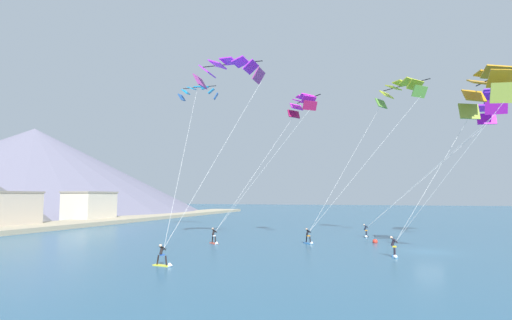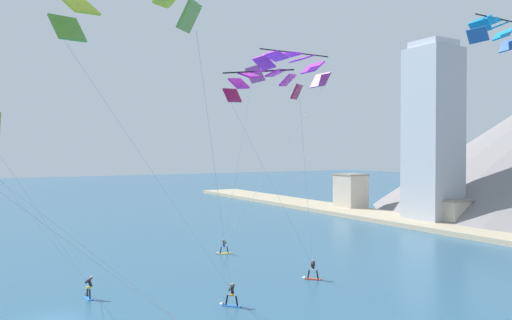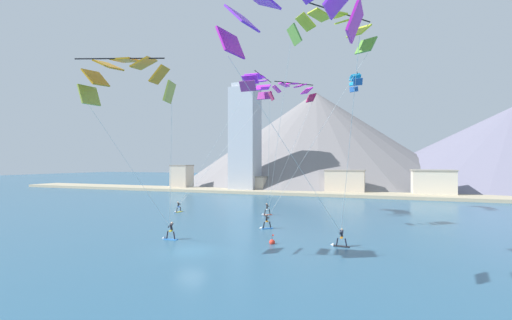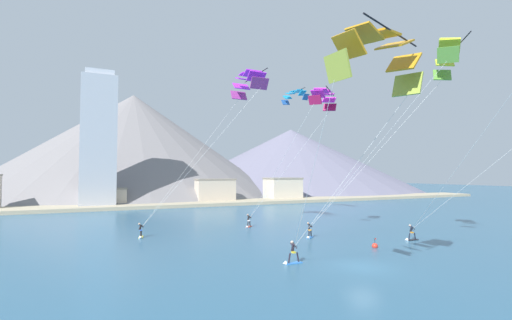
{
  "view_description": "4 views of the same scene",
  "coord_description": "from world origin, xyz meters",
  "px_view_note": "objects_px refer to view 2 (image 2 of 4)",
  "views": [
    {
      "loc": [
        -40.84,
        3.9,
        5.18
      ],
      "look_at": [
        2.23,
        17.59,
        9.27
      ],
      "focal_mm": 28.0,
      "sensor_mm": 36.0,
      "label": 1
    },
    {
      "loc": [
        35.67,
        -4.97,
        11.48
      ],
      "look_at": [
        -1.07,
        16.33,
        10.72
      ],
      "focal_mm": 35.0,
      "sensor_mm": 36.0,
      "label": 2
    },
    {
      "loc": [
        15.7,
        -26.25,
        7.76
      ],
      "look_at": [
        0.55,
        15.0,
        8.08
      ],
      "focal_mm": 24.0,
      "sensor_mm": 36.0,
      "label": 3
    },
    {
      "loc": [
        -18.28,
        -20.65,
        7.09
      ],
      "look_at": [
        -2.81,
        13.43,
        8.63
      ],
      "focal_mm": 24.0,
      "sensor_mm": 36.0,
      "label": 4
    }
  ],
  "objects_px": {
    "kitesurfer_near_lead": "(88,290)",
    "parafoil_kite_distant_high_outer": "(492,30)",
    "parafoil_kite_mid_center": "(289,66)",
    "kitesurfer_mid_center": "(222,250)",
    "parafoil_kite_far_right": "(263,83)",
    "parafoil_kite_far_left": "(124,1)",
    "kitesurfer_far_left": "(229,299)",
    "kitesurfer_far_right": "(311,273)"
  },
  "relations": [
    {
      "from": "kitesurfer_mid_center",
      "to": "parafoil_kite_distant_high_outer",
      "type": "relative_size",
      "value": 0.3
    },
    {
      "from": "kitesurfer_far_right",
      "to": "parafoil_kite_far_right",
      "type": "relative_size",
      "value": 0.11
    },
    {
      "from": "parafoil_kite_distant_high_outer",
      "to": "kitesurfer_far_left",
      "type": "bearing_deg",
      "value": -116.53
    },
    {
      "from": "parafoil_kite_far_left",
      "to": "parafoil_kite_far_right",
      "type": "relative_size",
      "value": 1.16
    },
    {
      "from": "parafoil_kite_mid_center",
      "to": "parafoil_kite_distant_high_outer",
      "type": "distance_m",
      "value": 16.35
    },
    {
      "from": "parafoil_kite_mid_center",
      "to": "parafoil_kite_far_right",
      "type": "xyz_separation_m",
      "value": [
        6.89,
        -6.77,
        -2.79
      ]
    },
    {
      "from": "kitesurfer_near_lead",
      "to": "kitesurfer_far_right",
      "type": "height_order",
      "value": "kitesurfer_near_lead"
    },
    {
      "from": "kitesurfer_far_right",
      "to": "parafoil_kite_distant_high_outer",
      "type": "height_order",
      "value": "parafoil_kite_distant_high_outer"
    },
    {
      "from": "kitesurfer_mid_center",
      "to": "kitesurfer_far_left",
      "type": "bearing_deg",
      "value": -24.66
    },
    {
      "from": "parafoil_kite_mid_center",
      "to": "kitesurfer_far_right",
      "type": "bearing_deg",
      "value": 66.27
    },
    {
      "from": "kitesurfer_mid_center",
      "to": "kitesurfer_far_right",
      "type": "bearing_deg",
      "value": 8.11
    },
    {
      "from": "parafoil_kite_mid_center",
      "to": "parafoil_kite_distant_high_outer",
      "type": "height_order",
      "value": "parafoil_kite_distant_high_outer"
    },
    {
      "from": "kitesurfer_far_left",
      "to": "parafoil_kite_far_right",
      "type": "distance_m",
      "value": 16.02
    },
    {
      "from": "parafoil_kite_mid_center",
      "to": "parafoil_kite_far_left",
      "type": "bearing_deg",
      "value": -54.14
    },
    {
      "from": "parafoil_kite_mid_center",
      "to": "parafoil_kite_far_right",
      "type": "height_order",
      "value": "parafoil_kite_mid_center"
    },
    {
      "from": "parafoil_kite_far_right",
      "to": "parafoil_kite_distant_high_outer",
      "type": "relative_size",
      "value": 2.62
    },
    {
      "from": "kitesurfer_mid_center",
      "to": "kitesurfer_far_left",
      "type": "xyz_separation_m",
      "value": [
        17.06,
        -7.83,
        0.05
      ]
    },
    {
      "from": "kitesurfer_mid_center",
      "to": "parafoil_kite_far_left",
      "type": "distance_m",
      "value": 36.62
    },
    {
      "from": "parafoil_kite_far_right",
      "to": "parafoil_kite_distant_high_outer",
      "type": "distance_m",
      "value": 18.28
    },
    {
      "from": "parafoil_kite_mid_center",
      "to": "parafoil_kite_distant_high_outer",
      "type": "xyz_separation_m",
      "value": [
        12.91,
        9.9,
        1.66
      ]
    },
    {
      "from": "kitesurfer_far_right",
      "to": "parafoil_kite_distant_high_outer",
      "type": "bearing_deg",
      "value": 33.65
    },
    {
      "from": "parafoil_kite_mid_center",
      "to": "kitesurfer_far_left",
      "type": "bearing_deg",
      "value": -63.34
    },
    {
      "from": "kitesurfer_far_right",
      "to": "parafoil_kite_mid_center",
      "type": "relative_size",
      "value": 0.1
    },
    {
      "from": "kitesurfer_far_right",
      "to": "parafoil_kite_far_right",
      "type": "height_order",
      "value": "parafoil_kite_far_right"
    },
    {
      "from": "kitesurfer_near_lead",
      "to": "parafoil_kite_far_left",
      "type": "distance_m",
      "value": 24.46
    },
    {
      "from": "parafoil_kite_far_left",
      "to": "parafoil_kite_distant_high_outer",
      "type": "distance_m",
      "value": 28.18
    },
    {
      "from": "kitesurfer_near_lead",
      "to": "parafoil_kite_far_left",
      "type": "xyz_separation_m",
      "value": [
        16.49,
        -1.63,
        17.99
      ]
    },
    {
      "from": "kitesurfer_far_left",
      "to": "parafoil_kite_far_left",
      "type": "height_order",
      "value": "parafoil_kite_far_left"
    },
    {
      "from": "parafoil_kite_distant_high_outer",
      "to": "parafoil_kite_mid_center",
      "type": "bearing_deg",
      "value": -142.5
    },
    {
      "from": "kitesurfer_near_lead",
      "to": "parafoil_kite_mid_center",
      "type": "relative_size",
      "value": 0.1
    },
    {
      "from": "kitesurfer_mid_center",
      "to": "kitesurfer_far_left",
      "type": "height_order",
      "value": "kitesurfer_far_left"
    },
    {
      "from": "kitesurfer_far_right",
      "to": "kitesurfer_near_lead",
      "type": "bearing_deg",
      "value": -102.71
    },
    {
      "from": "kitesurfer_mid_center",
      "to": "parafoil_kite_mid_center",
      "type": "relative_size",
      "value": 0.09
    },
    {
      "from": "kitesurfer_far_left",
      "to": "parafoil_kite_far_right",
      "type": "bearing_deg",
      "value": 22.11
    },
    {
      "from": "kitesurfer_near_lead",
      "to": "parafoil_kite_far_left",
      "type": "bearing_deg",
      "value": -5.65
    },
    {
      "from": "kitesurfer_mid_center",
      "to": "parafoil_kite_mid_center",
      "type": "height_order",
      "value": "parafoil_kite_mid_center"
    },
    {
      "from": "kitesurfer_near_lead",
      "to": "parafoil_kite_mid_center",
      "type": "xyz_separation_m",
      "value": [
        3.34,
        16.56,
        18.45
      ]
    },
    {
      "from": "parafoil_kite_far_left",
      "to": "parafoil_kite_far_right",
      "type": "distance_m",
      "value": 13.23
    },
    {
      "from": "kitesurfer_far_left",
      "to": "parafoil_kite_distant_high_outer",
      "type": "relative_size",
      "value": 0.29
    },
    {
      "from": "parafoil_kite_mid_center",
      "to": "parafoil_kite_far_right",
      "type": "relative_size",
      "value": 1.19
    },
    {
      "from": "kitesurfer_near_lead",
      "to": "parafoil_kite_distant_high_outer",
      "type": "height_order",
      "value": "parafoil_kite_distant_high_outer"
    },
    {
      "from": "kitesurfer_far_left",
      "to": "kitesurfer_far_right",
      "type": "distance_m",
      "value": 10.31
    }
  ]
}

